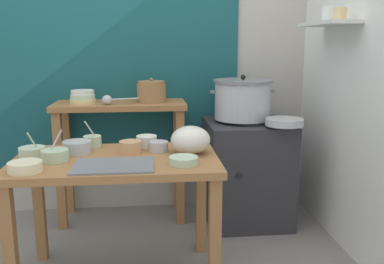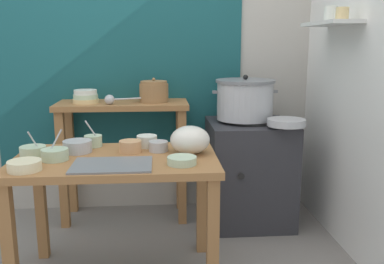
# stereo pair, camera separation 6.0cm
# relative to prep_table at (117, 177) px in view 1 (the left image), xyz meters

# --- Properties ---
(wall_back) EXTENTS (4.40, 0.12, 2.60)m
(wall_back) POSITION_rel_prep_table_xyz_m (0.17, 1.14, 0.69)
(wall_back) COLOR #B2ADA3
(wall_back) RESTS_ON ground
(wall_right) EXTENTS (0.30, 3.20, 2.60)m
(wall_right) POSITION_rel_prep_table_xyz_m (1.49, 0.24, 0.69)
(wall_right) COLOR white
(wall_right) RESTS_ON ground
(prep_table) EXTENTS (1.10, 0.66, 0.72)m
(prep_table) POSITION_rel_prep_table_xyz_m (0.00, 0.00, 0.00)
(prep_table) COLOR #9E6B3D
(prep_table) RESTS_ON ground
(back_shelf_table) EXTENTS (0.96, 0.40, 0.90)m
(back_shelf_table) POSITION_rel_prep_table_xyz_m (-0.03, 0.87, 0.07)
(back_shelf_table) COLOR #9E6B3D
(back_shelf_table) RESTS_ON ground
(stove_block) EXTENTS (0.60, 0.61, 0.78)m
(stove_block) POSITION_rel_prep_table_xyz_m (0.90, 0.74, -0.23)
(stove_block) COLOR #2D2D33
(stove_block) RESTS_ON ground
(steamer_pot) EXTENTS (0.48, 0.43, 0.33)m
(steamer_pot) POSITION_rel_prep_table_xyz_m (0.86, 0.76, 0.32)
(steamer_pot) COLOR #B7BABF
(steamer_pot) RESTS_ON stove_block
(clay_pot) EXTENTS (0.21, 0.21, 0.18)m
(clay_pot) POSITION_rel_prep_table_xyz_m (0.20, 0.87, 0.37)
(clay_pot) COLOR olive
(clay_pot) RESTS_ON back_shelf_table
(bowl_stack_enamel) EXTENTS (0.19, 0.19, 0.10)m
(bowl_stack_enamel) POSITION_rel_prep_table_xyz_m (-0.29, 0.86, 0.34)
(bowl_stack_enamel) COLOR #E5C684
(bowl_stack_enamel) RESTS_ON back_shelf_table
(ladle) EXTENTS (0.29, 0.12, 0.07)m
(ladle) POSITION_rel_prep_table_xyz_m (-0.10, 0.77, 0.33)
(ladle) COLOR #B7BABF
(ladle) RESTS_ON back_shelf_table
(serving_tray) EXTENTS (0.40, 0.28, 0.01)m
(serving_tray) POSITION_rel_prep_table_xyz_m (-0.00, -0.17, 0.12)
(serving_tray) COLOR slate
(serving_tray) RESTS_ON prep_table
(plastic_bag) EXTENTS (0.22, 0.22, 0.16)m
(plastic_bag) POSITION_rel_prep_table_xyz_m (0.41, 0.04, 0.19)
(plastic_bag) COLOR silver
(plastic_bag) RESTS_ON prep_table
(wide_pan) EXTENTS (0.26, 0.26, 0.05)m
(wide_pan) POSITION_rel_prep_table_xyz_m (1.09, 0.49, 0.19)
(wide_pan) COLOR #B7BABF
(wide_pan) RESTS_ON stove_block
(prep_bowl_0) EXTENTS (0.16, 0.16, 0.07)m
(prep_bowl_0) POSITION_rel_prep_table_xyz_m (-0.22, 0.12, 0.15)
(prep_bowl_0) COLOR #B7BABF
(prep_bowl_0) RESTS_ON prep_table
(prep_bowl_1) EXTENTS (0.14, 0.14, 0.16)m
(prep_bowl_1) POSITION_rel_prep_table_xyz_m (-0.31, -0.04, 0.14)
(prep_bowl_1) COLOR #B7D1AD
(prep_bowl_1) RESTS_ON prep_table
(prep_bowl_2) EXTENTS (0.12, 0.12, 0.07)m
(prep_bowl_2) POSITION_rel_prep_table_xyz_m (0.16, 0.22, 0.15)
(prep_bowl_2) COLOR silver
(prep_bowl_2) RESTS_ON prep_table
(prep_bowl_3) EXTENTS (0.14, 0.14, 0.14)m
(prep_bowl_3) POSITION_rel_prep_table_xyz_m (-0.46, 0.08, 0.14)
(prep_bowl_3) COLOR #B7D1AD
(prep_bowl_3) RESTS_ON prep_table
(prep_bowl_4) EXTENTS (0.16, 0.16, 0.05)m
(prep_bowl_4) POSITION_rel_prep_table_xyz_m (-0.42, -0.22, 0.14)
(prep_bowl_4) COLOR beige
(prep_bowl_4) RESTS_ON prep_table
(prep_bowl_5) EXTENTS (0.15, 0.15, 0.04)m
(prep_bowl_5) POSITION_rel_prep_table_xyz_m (0.35, -0.17, 0.13)
(prep_bowl_5) COLOR #B7D1AD
(prep_bowl_5) RESTS_ON prep_table
(prep_bowl_6) EXTENTS (0.13, 0.13, 0.07)m
(prep_bowl_6) POSITION_rel_prep_table_xyz_m (0.07, 0.10, 0.15)
(prep_bowl_6) COLOR tan
(prep_bowl_6) RESTS_ON prep_table
(prep_bowl_7) EXTENTS (0.11, 0.11, 0.17)m
(prep_bowl_7) POSITION_rel_prep_table_xyz_m (-0.16, 0.25, 0.15)
(prep_bowl_7) COLOR #B7D1AD
(prep_bowl_7) RESTS_ON prep_table
(prep_bowl_8) EXTENTS (0.11, 0.11, 0.06)m
(prep_bowl_8) POSITION_rel_prep_table_xyz_m (0.23, 0.11, 0.14)
(prep_bowl_8) COLOR #B7BABF
(prep_bowl_8) RESTS_ON prep_table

